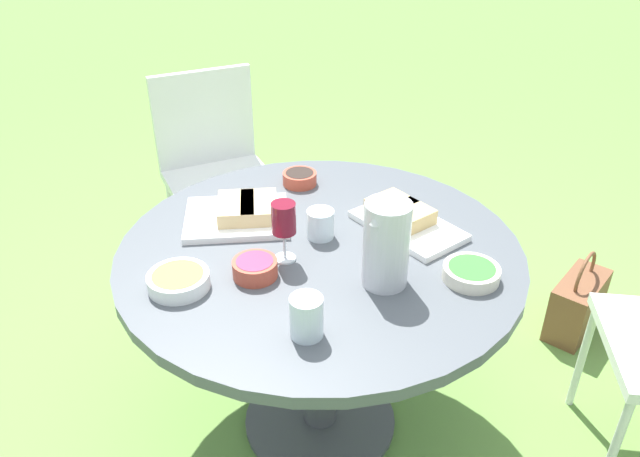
{
  "coord_description": "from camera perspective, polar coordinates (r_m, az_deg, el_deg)",
  "views": [
    {
      "loc": [
        1.15,
        0.95,
        1.68
      ],
      "look_at": [
        0.0,
        0.0,
        0.77
      ],
      "focal_mm": 35.0,
      "sensor_mm": 36.0,
      "label": 1
    }
  ],
  "objects": [
    {
      "name": "wine_glass",
      "position": [
        1.66,
        -3.33,
        0.72
      ],
      "size": [
        0.07,
        0.07,
        0.18
      ],
      "color": "silver",
      "rests_on": "dining_table"
    },
    {
      "name": "dining_table",
      "position": [
        1.84,
        0.0,
        -4.76
      ],
      "size": [
        1.15,
        1.15,
        0.71
      ],
      "color": "#4C4C51",
      "rests_on": "ground_plane"
    },
    {
      "name": "ground_plane",
      "position": [
        2.24,
        0.0,
        -17.11
      ],
      "size": [
        40.0,
        40.0,
        0.0
      ],
      "primitive_type": "plane",
      "color": "#668E42"
    },
    {
      "name": "cup_water_far",
      "position": [
        1.44,
        -1.25,
        -8.08
      ],
      "size": [
        0.08,
        0.08,
        0.11
      ],
      "color": "silver",
      "rests_on": "dining_table"
    },
    {
      "name": "platter_charcuterie",
      "position": [
        1.9,
        -7.11,
        1.45
      ],
      "size": [
        0.4,
        0.4,
        0.06
      ],
      "color": "white",
      "rests_on": "dining_table"
    },
    {
      "name": "bowl_olives",
      "position": [
        2.1,
        -1.87,
        4.67
      ],
      "size": [
        0.11,
        0.11,
        0.04
      ],
      "color": "#B74733",
      "rests_on": "dining_table"
    },
    {
      "name": "handbag",
      "position": [
        2.71,
        22.44,
        -6.37
      ],
      "size": [
        0.3,
        0.14,
        0.37
      ],
      "color": "brown",
      "rests_on": "ground_plane"
    },
    {
      "name": "bowl_dip_red",
      "position": [
        1.65,
        -5.97,
        -3.56
      ],
      "size": [
        0.12,
        0.12,
        0.05
      ],
      "color": "#B74733",
      "rests_on": "dining_table"
    },
    {
      "name": "cup_water_near",
      "position": [
        1.8,
        0.03,
        0.42
      ],
      "size": [
        0.08,
        0.08,
        0.09
      ],
      "color": "silver",
      "rests_on": "dining_table"
    },
    {
      "name": "bowl_fries",
      "position": [
        1.64,
        -12.81,
        -4.61
      ],
      "size": [
        0.16,
        0.16,
        0.04
      ],
      "color": "white",
      "rests_on": "dining_table"
    },
    {
      "name": "water_pitcher",
      "position": [
        1.58,
        6.08,
        -1.44
      ],
      "size": [
        0.13,
        0.12,
        0.23
      ],
      "color": "silver",
      "rests_on": "dining_table"
    },
    {
      "name": "platter_bread_main",
      "position": [
        1.87,
        7.67,
        0.92
      ],
      "size": [
        0.26,
        0.36,
        0.07
      ],
      "color": "white",
      "rests_on": "dining_table"
    },
    {
      "name": "chair_near_right",
      "position": [
        2.77,
        -9.62,
        6.19
      ],
      "size": [
        0.58,
        0.57,
        0.89
      ],
      "color": "silver",
      "rests_on": "ground_plane"
    },
    {
      "name": "bowl_salad",
      "position": [
        1.68,
        13.67,
        -3.92
      ],
      "size": [
        0.15,
        0.15,
        0.04
      ],
      "color": "beige",
      "rests_on": "dining_table"
    }
  ]
}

